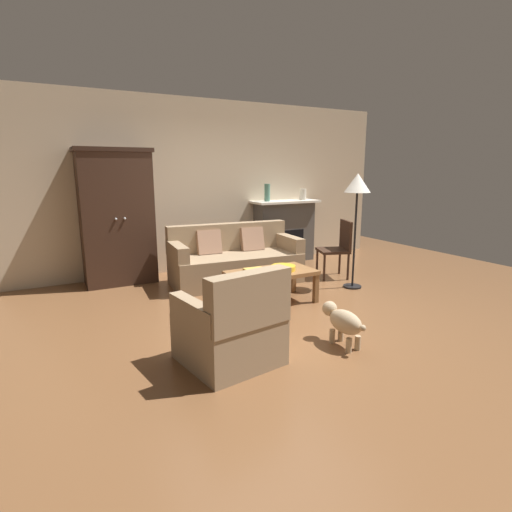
{
  "coord_description": "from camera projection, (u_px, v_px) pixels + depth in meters",
  "views": [
    {
      "loc": [
        -2.39,
        -3.92,
        1.68
      ],
      "look_at": [
        0.08,
        0.68,
        0.55
      ],
      "focal_mm": 28.25,
      "sensor_mm": 36.0,
      "label": 1
    }
  ],
  "objects": [
    {
      "name": "back_wall",
      "position": [
        199.0,
        186.0,
        6.73
      ],
      "size": [
        7.2,
        0.1,
        2.8
      ],
      "primitive_type": "cube",
      "color": "beige",
      "rests_on": "ground"
    },
    {
      "name": "dog",
      "position": [
        343.0,
        321.0,
        3.88
      ],
      "size": [
        0.21,
        0.57,
        0.39
      ],
      "color": "tan",
      "rests_on": "ground"
    },
    {
      "name": "fruit_bowl",
      "position": [
        283.0,
        268.0,
        5.12
      ],
      "size": [
        0.31,
        0.31,
        0.06
      ],
      "primitive_type": "cylinder",
      "color": "gold",
      "rests_on": "coffee_table"
    },
    {
      "name": "couch",
      "position": [
        235.0,
        261.0,
        6.07
      ],
      "size": [
        1.98,
        0.99,
        0.86
      ],
      "color": "#937A5B",
      "rests_on": "ground"
    },
    {
      "name": "mantel_vase_jade",
      "position": [
        267.0,
        193.0,
        7.07
      ],
      "size": [
        0.1,
        0.1,
        0.31
      ],
      "primitive_type": "cylinder",
      "color": "slate",
      "rests_on": "fireplace"
    },
    {
      "name": "coffee_table",
      "position": [
        271.0,
        275.0,
        5.09
      ],
      "size": [
        1.1,
        0.6,
        0.42
      ],
      "color": "olive",
      "rests_on": "ground"
    },
    {
      "name": "floor_lamp",
      "position": [
        357.0,
        190.0,
        5.55
      ],
      "size": [
        0.36,
        0.36,
        1.62
      ],
      "color": "black",
      "rests_on": "ground"
    },
    {
      "name": "ground_plane",
      "position": [
        277.0,
        312.0,
        4.84
      ],
      "size": [
        9.6,
        9.6,
        0.0
      ],
      "primitive_type": "plane",
      "color": "brown"
    },
    {
      "name": "armoire",
      "position": [
        117.0,
        217.0,
        5.89
      ],
      "size": [
        1.06,
        0.57,
        1.97
      ],
      "color": "#382319",
      "rests_on": "ground"
    },
    {
      "name": "armchair_near_left",
      "position": [
        232.0,
        329.0,
        3.51
      ],
      "size": [
        0.88,
        0.88,
        0.88
      ],
      "color": "#997F60",
      "rests_on": "ground"
    },
    {
      "name": "book_stack",
      "position": [
        254.0,
        271.0,
        4.91
      ],
      "size": [
        0.25,
        0.19,
        0.07
      ],
      "color": "#B73833",
      "rests_on": "coffee_table"
    },
    {
      "name": "mantel_vase_cream",
      "position": [
        303.0,
        194.0,
        7.43
      ],
      "size": [
        0.12,
        0.12,
        0.2
      ],
      "primitive_type": "cylinder",
      "color": "beige",
      "rests_on": "fireplace"
    },
    {
      "name": "side_chair_wooden",
      "position": [
        338.0,
        245.0,
        6.29
      ],
      "size": [
        0.56,
        0.56,
        0.9
      ],
      "color": "#382319",
      "rests_on": "ground"
    },
    {
      "name": "fireplace",
      "position": [
        284.0,
        231.0,
        7.41
      ],
      "size": [
        1.26,
        0.48,
        1.12
      ],
      "color": "#4C4947",
      "rests_on": "ground"
    }
  ]
}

